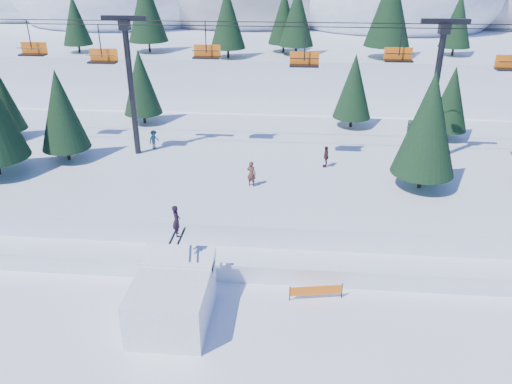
# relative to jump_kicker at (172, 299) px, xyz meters

# --- Properties ---
(ground) EXTENTS (160.00, 160.00, 0.00)m
(ground) POSITION_rel_jump_kicker_xyz_m (2.33, -1.59, -1.34)
(ground) COLOR white
(ground) RESTS_ON ground
(mid_shelf) EXTENTS (70.00, 22.00, 2.50)m
(mid_shelf) POSITION_rel_jump_kicker_xyz_m (2.33, 16.41, -0.09)
(mid_shelf) COLOR white
(mid_shelf) RESTS_ON ground
(berm) EXTENTS (70.00, 6.00, 1.10)m
(berm) POSITION_rel_jump_kicker_xyz_m (2.33, 6.41, -0.79)
(berm) COLOR white
(berm) RESTS_ON ground
(mountain_ridge) EXTENTS (119.00, 60.17, 26.46)m
(mountain_ridge) POSITION_rel_jump_kicker_xyz_m (-2.76, 71.80, 8.30)
(mountain_ridge) COLOR white
(mountain_ridge) RESTS_ON ground
(jump_kicker) EXTENTS (3.62, 4.94, 5.71)m
(jump_kicker) POSITION_rel_jump_kicker_xyz_m (0.00, 0.00, 0.00)
(jump_kicker) COLOR white
(jump_kicker) RESTS_ON ground
(chairlift) EXTENTS (46.00, 3.21, 10.28)m
(chairlift) POSITION_rel_jump_kicker_xyz_m (3.80, 16.46, 7.99)
(chairlift) COLOR black
(chairlift) RESTS_ON mid_shelf
(conifer_stand) EXTENTS (63.88, 17.34, 9.16)m
(conifer_stand) POSITION_rel_jump_kicker_xyz_m (6.42, 16.52, 5.51)
(conifer_stand) COLOR black
(conifer_stand) RESTS_ON mid_shelf
(distant_skiers) EXTENTS (28.41, 11.16, 1.79)m
(distant_skiers) POSITION_rel_jump_kicker_xyz_m (0.61, 16.65, 2.01)
(distant_skiers) COLOR #522C23
(distant_skiers) RESTS_ON mid_shelf
(banner_near) EXTENTS (2.82, 0.56, 0.90)m
(banner_near) POSITION_rel_jump_kicker_xyz_m (7.10, 2.35, -0.80)
(banner_near) COLOR black
(banner_near) RESTS_ON ground
(banner_far) EXTENTS (2.85, 0.23, 0.90)m
(banner_far) POSITION_rel_jump_kicker_xyz_m (10.60, 3.79, -0.80)
(banner_far) COLOR black
(banner_far) RESTS_ON ground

